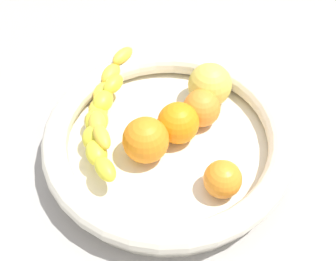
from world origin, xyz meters
The scene contains 9 objects.
kitchen_counter centered at (0.00, 0.00, 1.50)cm, with size 120.00×120.00×3.00cm, color #9E9993.
fruit_bowl centered at (0.00, 0.00, 6.15)cm, with size 37.08×37.08×6.10cm.
banana_draped_left centered at (6.98, -7.34, 8.16)cm, with size 14.64×16.41×4.48cm.
banana_draped_right centered at (3.05, -11.53, 8.34)cm, with size 17.12×16.14×4.78cm.
orange_front centered at (-2.00, 0.12, 8.48)cm, with size 6.32×6.32×6.32cm, color orange.
orange_mid_left centered at (-6.89, -0.31, 8.24)cm, with size 5.85×5.85×5.85cm, color orange.
orange_mid_right centered at (0.47, 11.07, 7.95)cm, with size 5.27×5.27×5.27cm, color orange.
orange_rear centered at (3.77, -0.52, 8.70)cm, with size 6.77×6.77×6.77cm, color orange.
apple_yellow centered at (-11.06, -2.41, 8.84)cm, with size 7.05×7.05×7.05cm, color #E5C44C.
Camera 1 is at (26.60, 30.03, 55.29)cm, focal length 45.17 mm.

